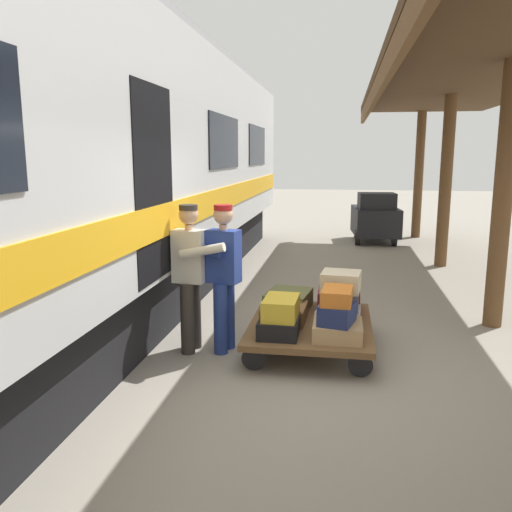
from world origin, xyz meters
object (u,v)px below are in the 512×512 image
Objects in this scene: suitcase_orange_carryall at (337,296)px; porter_in_overalls at (222,273)px; suitcase_navy_fabric at (337,314)px; luggage_cart at (311,326)px; suitcase_olive_duffel at (288,300)px; suitcase_tan_vintage at (338,330)px; suitcase_cream_canvas at (341,281)px; baggage_tug at (375,218)px; suitcase_black_hardshell at (279,327)px; suitcase_maroon_trunk at (339,300)px; porter_by_door at (191,273)px; suitcase_yellow_case at (281,308)px; suitcase_gray_aluminum at (338,316)px; suitcase_brown_leather at (284,313)px; train_car at (20,173)px; suitcase_slate_roller at (340,300)px.

porter_in_overalls is at bearing -12.32° from suitcase_orange_carryall.
suitcase_navy_fabric is 0.26× the size of porter_in_overalls.
luggage_cart is 2.92× the size of suitcase_olive_duffel.
suitcase_orange_carryall is 0.28× the size of porter_in_overalls.
suitcase_cream_canvas reaches higher than suitcase_tan_vintage.
baggage_tug reaches higher than suitcase_orange_carryall.
suitcase_navy_fabric is 8.63m from baggage_tug.
suitcase_olive_duffel is at bearing -90.00° from suitcase_black_hardshell.
suitcase_maroon_trunk is 0.35× the size of porter_by_door.
suitcase_yellow_case is (0.61, 0.96, 0.15)m from suitcase_maroon_trunk.
suitcase_navy_fabric is (0.01, 0.53, 0.19)m from suitcase_gray_aluminum.
luggage_cart is 4.13× the size of suitcase_navy_fabric.
suitcase_maroon_trunk is at bearing -155.06° from porter_by_door.
suitcase_olive_duffel is 0.50m from suitcase_brown_leather.
train_car is 10.58× the size of baggage_tug.
suitcase_slate_roller is at bearing -170.87° from porter_in_overalls.
train_car is at bearing 23.58° from suitcase_olive_duffel.
suitcase_yellow_case is at bearing 37.39° from suitcase_gray_aluminum.
suitcase_brown_leather is at bearing -39.12° from suitcase_orange_carryall.
suitcase_brown_leather is at bearing -87.96° from suitcase_yellow_case.
train_car is at bearing 12.09° from suitcase_cream_canvas.
suitcase_maroon_trunk is 1.05m from suitcase_orange_carryall.
porter_in_overalls is (0.69, 0.21, 0.51)m from suitcase_brown_leather.
suitcase_cream_canvas is at bearing -92.25° from suitcase_tan_vintage.
suitcase_cream_canvas is (-0.65, 0.48, 0.38)m from suitcase_olive_duffel.
suitcase_gray_aluminum is 0.62m from suitcase_orange_carryall.
suitcase_tan_vintage is 1.75m from porter_by_door.
porter_in_overalls is (0.69, 0.71, 0.49)m from suitcase_olive_duffel.
suitcase_navy_fabric is (-3.39, -0.18, -1.46)m from train_car.
suitcase_brown_leather is 0.88m from porter_in_overalls.
luggage_cart is 0.65m from suitcase_yellow_case.
suitcase_black_hardshell is at bearing 57.78° from suitcase_maroon_trunk.
suitcase_navy_fabric is at bearing 86.97° from suitcase_cream_canvas.
baggage_tug reaches higher than suitcase_navy_fabric.
suitcase_orange_carryall is at bearing 89.10° from suitcase_maroon_trunk.
suitcase_yellow_case is (0.61, 0.47, 0.21)m from suitcase_gray_aluminum.
baggage_tug is (-0.84, -8.03, -0.20)m from suitcase_cream_canvas.
suitcase_maroon_trunk is (0.00, -1.00, 0.06)m from suitcase_tan_vintage.
suitcase_maroon_trunk is at bearing -141.57° from suitcase_brown_leather.
train_car is 44.06× the size of suitcase_cream_canvas.
suitcase_brown_leather is at bearing -165.59° from train_car.
suitcase_olive_duffel is at bearing 78.83° from baggage_tug.
suitcase_tan_vintage is 0.99× the size of suitcase_yellow_case.
luggage_cart is 0.60m from suitcase_tan_vintage.
suitcase_orange_carryall reaches higher than suitcase_maroon_trunk.
suitcase_navy_fabric is at bearing 120.92° from suitcase_olive_duffel.
porter_in_overalls reaches higher than luggage_cart.
suitcase_yellow_case reaches higher than suitcase_maroon_trunk.
train_car is at bearing 14.41° from suitcase_brown_leather.
suitcase_tan_vintage is at bearing 172.36° from porter_by_door.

